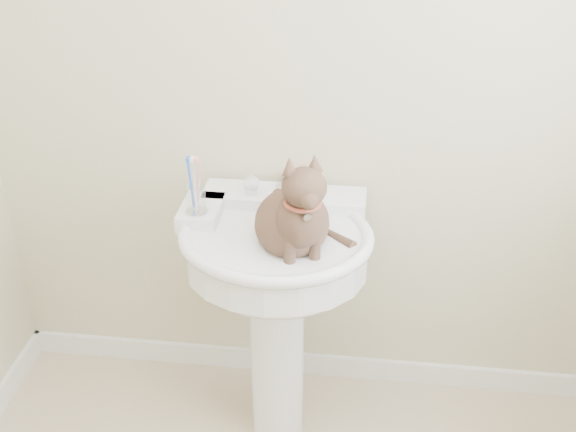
% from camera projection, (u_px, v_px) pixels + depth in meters
% --- Properties ---
extents(wall_back, '(2.20, 0.00, 2.50)m').
position_uv_depth(wall_back, '(313.00, 59.00, 2.20)').
color(wall_back, '#C1B892').
rests_on(wall_back, ground).
extents(baseboard_back, '(2.20, 0.02, 0.09)m').
position_uv_depth(baseboard_back, '(308.00, 363.00, 2.79)').
color(baseboard_back, white).
rests_on(baseboard_back, floor).
extents(pedestal_sink, '(0.61, 0.60, 0.84)m').
position_uv_depth(pedestal_sink, '(276.00, 272.00, 2.25)').
color(pedestal_sink, white).
rests_on(pedestal_sink, floor).
extents(faucet, '(0.28, 0.12, 0.14)m').
position_uv_depth(faucet, '(283.00, 187.00, 2.27)').
color(faucet, silver).
rests_on(faucet, pedestal_sink).
extents(soap_bar, '(0.10, 0.08, 0.03)m').
position_uv_depth(soap_bar, '(300.00, 183.00, 2.35)').
color(soap_bar, red).
rests_on(soap_bar, pedestal_sink).
extents(toothbrush_cup, '(0.07, 0.07, 0.19)m').
position_uv_depth(toothbrush_cup, '(196.00, 199.00, 2.18)').
color(toothbrush_cup, silver).
rests_on(toothbrush_cup, pedestal_sink).
extents(cat, '(0.24, 0.30, 0.44)m').
position_uv_depth(cat, '(294.00, 219.00, 2.07)').
color(cat, brown).
rests_on(cat, pedestal_sink).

